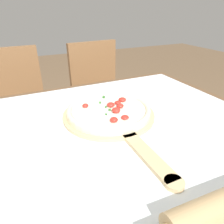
{
  "coord_description": "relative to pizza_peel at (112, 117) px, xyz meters",
  "views": [
    {
      "loc": [
        -0.26,
        -0.51,
        1.12
      ],
      "look_at": [
        0.01,
        0.07,
        0.77
      ],
      "focal_mm": 32.0,
      "sensor_mm": 36.0,
      "label": 1
    }
  ],
  "objects": [
    {
      "name": "dining_table",
      "position": [
        -0.01,
        -0.08,
        -0.12
      ],
      "size": [
        1.15,
        1.0,
        0.74
      ],
      "color": "brown",
      "rests_on": "ground_plane"
    },
    {
      "name": "chair_right",
      "position": [
        0.25,
        0.76,
        -0.23
      ],
      "size": [
        0.44,
        0.44,
        0.89
      ],
      "rotation": [
        0.0,
        0.0,
        0.1
      ],
      "color": "brown",
      "rests_on": "ground_plane"
    },
    {
      "name": "chair_left",
      "position": [
        -0.34,
        0.76,
        -0.23
      ],
      "size": [
        0.42,
        0.42,
        0.89
      ],
      "rotation": [
        0.0,
        0.0,
        0.05
      ],
      "color": "brown",
      "rests_on": "ground_plane"
    },
    {
      "name": "pizza",
      "position": [
        0.0,
        0.03,
        0.02
      ],
      "size": [
        0.32,
        0.32,
        0.04
      ],
      "color": "beige",
      "rests_on": "pizza_peel"
    },
    {
      "name": "pizza_peel",
      "position": [
        0.0,
        0.0,
        0.0
      ],
      "size": [
        0.35,
        0.57,
        0.01
      ],
      "color": "#D6B784",
      "rests_on": "towel_cloth"
    },
    {
      "name": "towel_cloth",
      "position": [
        -0.01,
        -0.08,
        -0.01
      ],
      "size": [
        1.07,
        0.92,
        0.0
      ],
      "color": "silver",
      "rests_on": "dining_table"
    }
  ]
}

